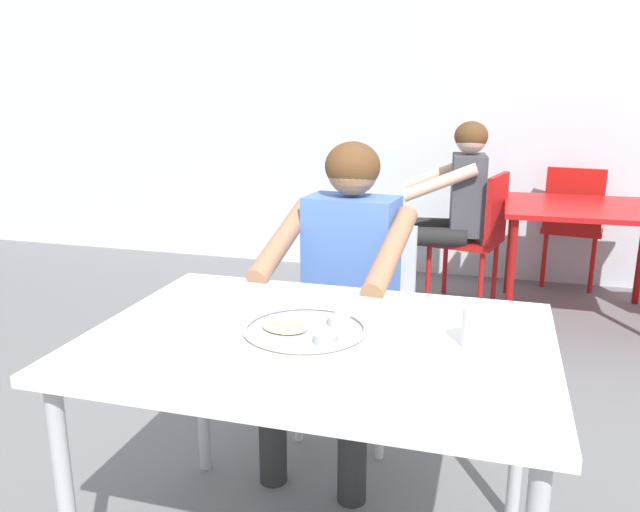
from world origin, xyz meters
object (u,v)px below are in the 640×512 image
diner_foreground (343,273)px  patron_background (452,198)px  table_background_red (585,218)px  drinking_cup (477,326)px  chair_red_left (477,231)px  chair_red_far (573,220)px  thali_tray (306,329)px  chair_foreground (360,310)px  table_foreground (319,359)px

diner_foreground → patron_background: (0.26, 1.85, -0.01)m
table_background_red → patron_background: 0.80m
drinking_cup → chair_red_left: 2.50m
diner_foreground → chair_red_far: (1.05, 2.49, -0.23)m
chair_red_left → thali_tray: bearing=-98.3°
chair_foreground → chair_red_left: chair_red_left is taller
thali_tray → table_background_red: size_ratio=0.36×
thali_tray → table_background_red: bearing=68.5°
diner_foreground → table_background_red: (1.05, 1.86, -0.10)m
chair_foreground → chair_red_far: size_ratio=0.97×
table_foreground → chair_red_left: bearing=82.6°
drinking_cup → chair_red_left: chair_red_left is taller
chair_red_left → patron_background: size_ratio=0.73×
table_foreground → chair_red_far: chair_red_far is taller
drinking_cup → table_foreground: bearing=-174.8°
drinking_cup → table_background_red: bearing=77.6°
diner_foreground → table_background_red: bearing=60.6°
thali_tray → chair_red_far: (0.99, 3.14, -0.26)m
thali_tray → chair_red_left: bearing=81.7°
diner_foreground → patron_background: bearing=82.1°
chair_red_left → chair_red_far: 0.89m
table_background_red → chair_red_left: chair_red_left is taller
table_background_red → table_foreground: bearing=-110.7°
table_foreground → chair_red_left: (0.33, 2.52, -0.17)m
table_background_red → thali_tray: bearing=-111.5°
table_background_red → chair_red_left: bearing=179.7°
drinking_cup → table_background_red: drinking_cup is taller
table_foreground → table_background_red: table_foreground is taller
chair_foreground → chair_red_far: chair_red_far is taller
table_background_red → chair_red_left: 0.64m
chair_red_far → drinking_cup: bearing=-100.0°
table_background_red → chair_red_far: bearing=89.6°
table_foreground → chair_foreground: chair_foreground is taller
table_foreground → diner_foreground: size_ratio=1.02×
table_foreground → patron_background: bearing=86.4°
thali_tray → table_background_red: thali_tray is taller
table_foreground → thali_tray: thali_tray is taller
chair_red_far → patron_background: bearing=-141.3°
table_foreground → patron_background: 2.51m
chair_foreground → diner_foreground: size_ratio=0.71×
table_foreground → chair_red_left: chair_red_left is taller
chair_foreground → table_foreground: bearing=-84.8°
table_foreground → thali_tray: size_ratio=3.62×
table_foreground → chair_red_far: 3.29m
thali_tray → diner_foreground: diner_foreground is taller
table_foreground → diner_foreground: 0.67m
table_foreground → patron_background: (0.16, 2.50, 0.04)m
chair_red_far → diner_foreground: bearing=-113.0°
thali_tray → patron_background: patron_background is taller
chair_red_left → patron_background: 0.27m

